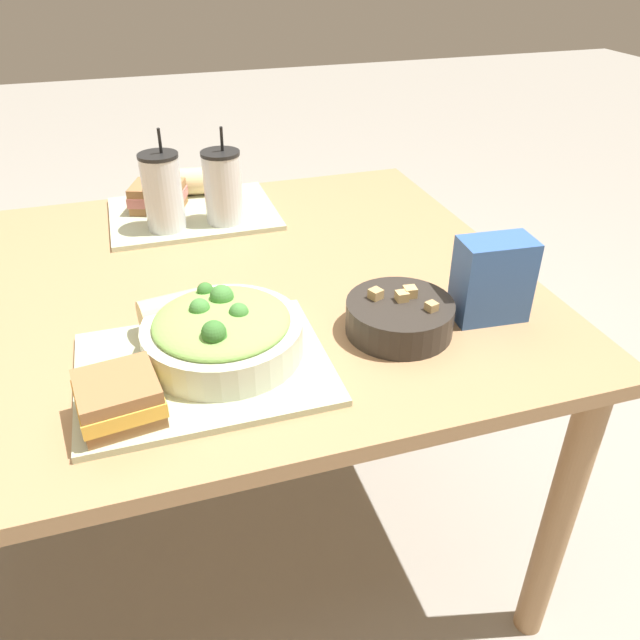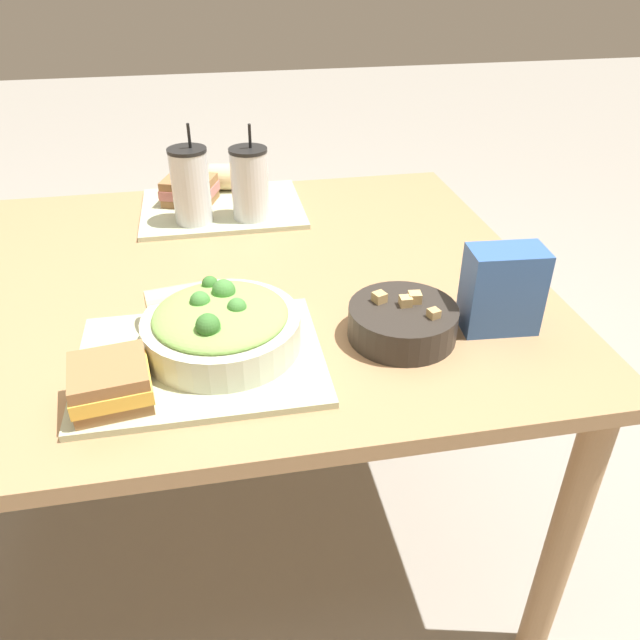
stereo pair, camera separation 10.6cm
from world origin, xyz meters
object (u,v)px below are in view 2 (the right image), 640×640
at_px(baguette_near, 179,305).
at_px(drink_cup_dark, 192,188).
at_px(soup_bowl, 403,321).
at_px(sandwich_far, 190,190).
at_px(sandwich_near, 110,383).
at_px(chip_bag, 502,290).
at_px(salad_bowl, 221,325).
at_px(drink_cup_red, 250,186).
at_px(baguette_far, 229,177).

distance_m(baguette_near, drink_cup_dark, 0.45).
bearing_deg(baguette_near, soup_bowl, -114.72).
bearing_deg(sandwich_far, sandwich_near, -79.18).
bearing_deg(chip_bag, soup_bowl, -176.28).
height_order(sandwich_near, sandwich_far, same).
height_order(salad_bowl, drink_cup_red, drink_cup_red).
height_order(sandwich_near, drink_cup_dark, drink_cup_dark).
bearing_deg(drink_cup_red, salad_bowl, -100.36).
bearing_deg(baguette_near, baguette_far, -21.17).
bearing_deg(drink_cup_red, drink_cup_dark, 180.00).
height_order(sandwich_far, drink_cup_red, drink_cup_red).
height_order(soup_bowl, drink_cup_red, drink_cup_red).
bearing_deg(drink_cup_red, chip_bag, -54.89).
distance_m(baguette_far, drink_cup_red, 0.21).
relative_size(salad_bowl, sandwich_far, 1.69).
bearing_deg(salad_bowl, baguette_near, 127.74).
bearing_deg(drink_cup_dark, chip_bag, -46.55).
xyz_separation_m(salad_bowl, chip_bag, (0.49, -0.01, 0.02)).
bearing_deg(baguette_far, chip_bag, -141.57).
bearing_deg(soup_bowl, baguette_near, 165.10).
bearing_deg(sandwich_far, chip_bag, -31.99).
xyz_separation_m(baguette_near, chip_bag, (0.56, -0.10, 0.03)).
xyz_separation_m(salad_bowl, sandwich_near, (-0.17, -0.11, -0.01)).
relative_size(soup_bowl, baguette_far, 1.82).
bearing_deg(drink_cup_dark, sandwich_near, -101.47).
xyz_separation_m(soup_bowl, chip_bag, (0.18, -0.00, 0.05)).
distance_m(sandwich_far, chip_bag, 0.86).
bearing_deg(baguette_near, chip_bag, -110.33).
relative_size(salad_bowl, chip_bag, 1.71).
xyz_separation_m(salad_bowl, baguette_near, (-0.07, 0.09, -0.01)).
distance_m(salad_bowl, chip_bag, 0.49).
bearing_deg(soup_bowl, drink_cup_dark, 122.21).
bearing_deg(drink_cup_red, baguette_far, 101.19).
xyz_separation_m(baguette_near, drink_cup_dark, (0.03, 0.45, 0.05)).
bearing_deg(drink_cup_dark, salad_bowl, -86.17).
relative_size(sandwich_near, sandwich_far, 0.84).
bearing_deg(baguette_near, sandwich_near, 144.60).
relative_size(soup_bowl, sandwich_far, 1.23).
xyz_separation_m(sandwich_near, drink_cup_dark, (0.13, 0.65, 0.05)).
bearing_deg(salad_bowl, soup_bowl, -1.84).
relative_size(sandwich_near, drink_cup_dark, 0.56).
distance_m(sandwich_near, baguette_near, 0.23).
distance_m(salad_bowl, sandwich_near, 0.20).
bearing_deg(sandwich_near, sandwich_far, 73.00).
bearing_deg(sandwich_near, baguette_far, 67.01).
bearing_deg(salad_bowl, sandwich_far, 93.95).
distance_m(sandwich_near, chip_bag, 0.66).
relative_size(soup_bowl, chip_bag, 1.23).
bearing_deg(chip_bag, baguette_near, 173.87).
bearing_deg(baguette_far, salad_bowl, -175.80).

